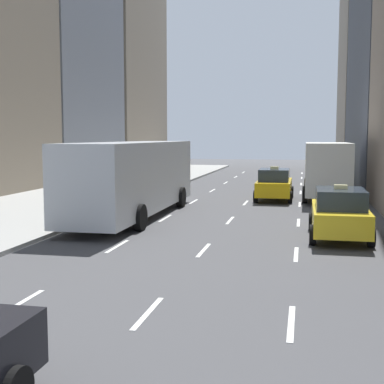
# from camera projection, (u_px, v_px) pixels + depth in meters

# --- Properties ---
(sidewalk_left) EXTENTS (8.00, 66.00, 0.15)m
(sidewalk_left) POSITION_uv_depth(u_px,v_px,m) (83.00, 195.00, 31.05)
(sidewalk_left) COLOR #9E9E99
(sidewalk_left) RESTS_ON ground
(lane_markings) EXTENTS (5.72, 56.00, 0.01)m
(lane_markings) POSITION_uv_depth(u_px,v_px,m) (239.00, 211.00, 25.20)
(lane_markings) COLOR white
(lane_markings) RESTS_ON ground
(taxi_lead) EXTENTS (2.02, 4.40, 1.87)m
(taxi_lead) POSITION_uv_depth(u_px,v_px,m) (321.00, 173.00, 38.18)
(taxi_lead) COLOR yellow
(taxi_lead) RESTS_ON ground
(taxi_second) EXTENTS (2.02, 4.40, 1.87)m
(taxi_second) POSITION_uv_depth(u_px,v_px,m) (340.00, 213.00, 18.26)
(taxi_second) COLOR yellow
(taxi_second) RESTS_ON ground
(taxi_third) EXTENTS (2.02, 4.40, 1.87)m
(taxi_third) POSITION_uv_depth(u_px,v_px,m) (274.00, 184.00, 29.30)
(taxi_third) COLOR yellow
(taxi_third) RESTS_ON ground
(city_bus) EXTENTS (2.80, 11.61, 3.25)m
(city_bus) POSITION_uv_depth(u_px,v_px,m) (134.00, 176.00, 23.06)
(city_bus) COLOR #B7BCC1
(city_bus) RESTS_ON ground
(box_truck) EXTENTS (2.58, 8.40, 3.15)m
(box_truck) POSITION_uv_depth(u_px,v_px,m) (326.00, 169.00, 29.77)
(box_truck) COLOR silver
(box_truck) RESTS_ON ground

